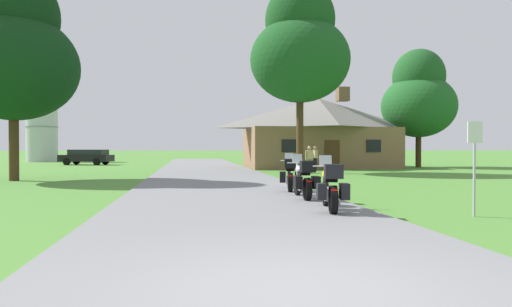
# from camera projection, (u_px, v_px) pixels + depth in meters

# --- Properties ---
(ground_plane) EXTENTS (500.00, 500.00, 0.00)m
(ground_plane) POSITION_uv_depth(u_px,v_px,m) (211.00, 177.00, 24.58)
(ground_plane) COLOR #4C8433
(asphalt_driveway) EXTENTS (6.40, 80.00, 0.06)m
(asphalt_driveway) POSITION_uv_depth(u_px,v_px,m) (213.00, 179.00, 22.60)
(asphalt_driveway) COLOR slate
(asphalt_driveway) RESTS_ON ground
(motorcycle_yellow_nearest_to_camera) EXTENTS (0.96, 2.07, 1.30)m
(motorcycle_yellow_nearest_to_camera) POSITION_uv_depth(u_px,v_px,m) (330.00, 188.00, 10.79)
(motorcycle_yellow_nearest_to_camera) COLOR black
(motorcycle_yellow_nearest_to_camera) RESTS_ON asphalt_driveway
(motorcycle_silver_second_in_row) EXTENTS (0.75, 2.08, 1.30)m
(motorcycle_silver_second_in_row) POSITION_uv_depth(u_px,v_px,m) (304.00, 180.00, 13.42)
(motorcycle_silver_second_in_row) COLOR black
(motorcycle_silver_second_in_row) RESTS_ON asphalt_driveway
(motorcycle_green_farthest_in_row) EXTENTS (0.97, 2.07, 1.30)m
(motorcycle_green_farthest_in_row) POSITION_uv_depth(u_px,v_px,m) (290.00, 175.00, 15.91)
(motorcycle_green_farthest_in_row) COLOR black
(motorcycle_green_farthest_in_row) RESTS_ON asphalt_driveway
(stone_lodge) EXTENTS (11.75, 7.46, 6.37)m
(stone_lodge) POSITION_uv_depth(u_px,v_px,m) (318.00, 132.00, 36.04)
(stone_lodge) COLOR brown
(stone_lodge) RESTS_ON ground
(bystander_tan_shirt_near_lodge) EXTENTS (0.31, 0.53, 1.69)m
(bystander_tan_shirt_near_lodge) POSITION_uv_depth(u_px,v_px,m) (315.00, 157.00, 31.41)
(bystander_tan_shirt_near_lodge) COLOR black
(bystander_tan_shirt_near_lodge) RESTS_ON ground
(bystander_tan_shirt_beside_signpost) EXTENTS (0.53, 0.32, 1.67)m
(bystander_tan_shirt_beside_signpost) POSITION_uv_depth(u_px,v_px,m) (309.00, 158.00, 27.56)
(bystander_tan_shirt_beside_signpost) COLOR #75664C
(bystander_tan_shirt_beside_signpost) RESTS_ON ground
(metal_signpost_roadside) EXTENTS (0.36, 0.06, 2.14)m
(metal_signpost_roadside) POSITION_uv_depth(u_px,v_px,m) (475.00, 157.00, 10.24)
(metal_signpost_roadside) COLOR #9EA0A5
(metal_signpost_roadside) RESTS_ON ground
(tree_by_lodge_front) EXTENTS (6.13, 6.13, 11.71)m
(tree_by_lodge_front) POSITION_uv_depth(u_px,v_px,m) (300.00, 48.00, 28.08)
(tree_by_lodge_front) COLOR #422D19
(tree_by_lodge_front) RESTS_ON ground
(tree_left_near) EXTENTS (5.95, 5.95, 9.99)m
(tree_left_near) POSITION_uv_depth(u_px,v_px,m) (13.00, 51.00, 21.44)
(tree_left_near) COLOR #422D19
(tree_left_near) RESTS_ON ground
(tree_right_of_lodge) EXTENTS (5.86, 5.86, 9.43)m
(tree_right_of_lodge) POSITION_uv_depth(u_px,v_px,m) (419.00, 97.00, 36.50)
(tree_right_of_lodge) COLOR #422D19
(tree_right_of_lodge) RESTS_ON ground
(metal_silo_distant) EXTENTS (3.46, 3.46, 8.67)m
(metal_silo_distant) POSITION_uv_depth(u_px,v_px,m) (42.00, 123.00, 51.57)
(metal_silo_distant) COLOR #B2B7BC
(metal_silo_distant) RESTS_ON ground
(parked_black_suv_far_left) EXTENTS (4.92, 3.00, 1.40)m
(parked_black_suv_far_left) POSITION_uv_depth(u_px,v_px,m) (87.00, 156.00, 41.66)
(parked_black_suv_far_left) COLOR black
(parked_black_suv_far_left) RESTS_ON ground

